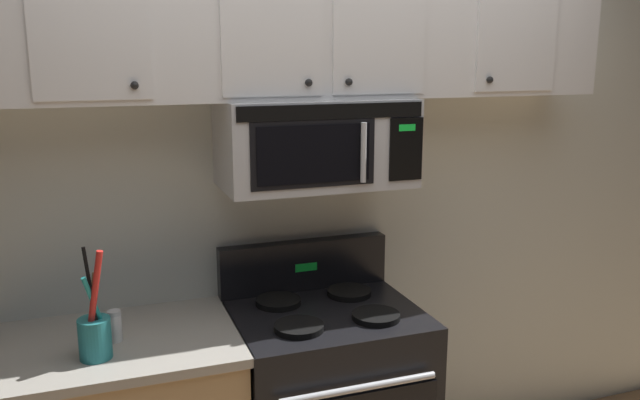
% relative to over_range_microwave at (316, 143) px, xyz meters
% --- Properties ---
extents(back_wall, '(5.20, 0.10, 2.70)m').
position_rel_over_range_microwave_xyz_m(back_wall, '(0.00, 0.25, -0.23)').
color(back_wall, silver).
rests_on(back_wall, ground_plane).
extents(over_range_microwave, '(0.76, 0.43, 0.35)m').
position_rel_over_range_microwave_xyz_m(over_range_microwave, '(0.00, 0.00, 0.00)').
color(over_range_microwave, '#B7BABF').
extents(upper_cabinets, '(2.50, 0.36, 0.55)m').
position_rel_over_range_microwave_xyz_m(upper_cabinets, '(0.00, 0.03, 0.45)').
color(upper_cabinets, silver).
extents(utensil_crock_teal, '(0.11, 0.11, 0.40)m').
position_rel_over_range_microwave_xyz_m(utensil_crock_teal, '(-0.89, -0.25, -0.58)').
color(utensil_crock_teal, teal).
rests_on(utensil_crock_teal, counter_segment).
extents(salt_shaker, '(0.05, 0.05, 0.12)m').
position_rel_over_range_microwave_xyz_m(salt_shaker, '(-0.82, -0.12, -0.62)').
color(salt_shaker, white).
rests_on(salt_shaker, counter_segment).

